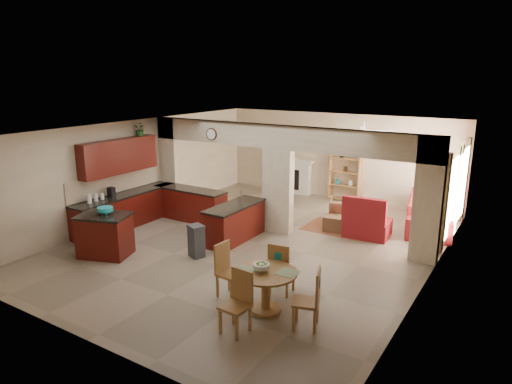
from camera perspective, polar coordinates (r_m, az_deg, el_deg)
The scene contains 39 objects.
floor at distance 11.28m, azimuth 0.17°, elevation -6.39°, with size 10.00×10.00×0.00m, color #817059.
ceiling at distance 10.61m, azimuth 0.18°, elevation 7.88°, with size 10.00×10.00×0.00m, color white.
wall_back at distance 15.24m, azimuth 10.20°, elevation 4.40°, with size 8.00×8.00×0.00m, color beige.
wall_front at distance 7.32m, azimuth -21.23°, elevation -7.61°, with size 8.00×8.00×0.00m, color beige.
wall_left at distance 13.36m, azimuth -14.56°, elevation 2.73°, with size 10.00×10.00×0.00m, color beige.
wall_right at distance 9.45m, azimuth 21.23°, elevation -2.65°, with size 10.00×10.00×0.00m, color beige.
partition_left_pier at distance 13.85m, azimuth -10.71°, elevation 3.35°, with size 0.60×0.25×2.80m, color beige.
partition_center_pier at distance 11.77m, azimuth 2.75°, elevation 0.11°, with size 0.80×0.25×2.20m, color beige.
partition_right_pier at distance 10.45m, azimuth 20.72°, elevation -1.01°, with size 0.60×0.25×2.80m, color beige.
partition_header at distance 11.50m, azimuth 2.83°, elevation 6.88°, with size 8.00×0.25×0.60m, color beige.
kitchen_counter at distance 12.90m, azimuth -12.82°, elevation -1.87°, with size 2.52×3.29×1.48m.
upper_cabinets at distance 12.61m, azimuth -16.77°, elevation 4.30°, with size 0.35×2.40×0.90m, color #3F0907.
peninsula at distance 11.35m, azimuth -2.71°, elevation -3.82°, with size 0.70×1.85×0.91m.
wall_clock at distance 12.48m, azimuth -5.60°, elevation 7.21°, with size 0.34×0.34×0.03m, color #493318.
rug at distance 12.54m, azimuth 9.97°, elevation -4.40°, with size 1.60×1.30×0.01m, color brown.
fireplace at distance 15.90m, azimuth 4.51°, elevation 2.12°, with size 1.60×0.35×1.20m.
shelving_unit at distance 15.05m, azimuth 11.09°, elevation 2.28°, with size 1.00×0.32×1.80m, color olive.
window_a at distance 11.70m, azimuth 23.24°, elevation -0.66°, with size 0.02×0.90×1.90m, color white.
window_b at distance 13.34m, azimuth 24.45°, elevation 0.98°, with size 0.02×0.90×1.90m, color white.
glazed_door at distance 12.56m, azimuth 23.82°, elevation -0.45°, with size 0.02×0.70×2.10m, color white.
drape_a_left at distance 11.13m, azimuth 22.53°, elevation -1.33°, with size 0.10×0.28×2.30m, color #46261C.
drape_a_right at distance 12.28m, azimuth 23.52°, elevation -0.01°, with size 0.10×0.28×2.30m, color #46261C.
drape_b_left at distance 12.77m, azimuth 23.88°, elevation 0.47°, with size 0.10×0.28×2.30m, color #46261C.
drape_b_right at distance 13.93m, azimuth 24.65°, elevation 1.49°, with size 0.10×0.28×2.30m, color #46261C.
ceiling_fan at distance 12.70m, azimuth 13.31°, elevation 7.52°, with size 1.00×1.00×0.10m, color white.
kitchen_island at distance 10.93m, azimuth -18.36°, elevation -5.14°, with size 1.33×1.13×0.97m.
teal_bowl at distance 10.79m, azimuth -18.32°, elevation -2.23°, with size 0.35×0.35×0.16m, color teal.
trash_can at distance 10.44m, azimuth -7.46°, elevation -6.26°, with size 0.33×0.28×0.69m, color #2A2A2C.
dining_table at distance 8.06m, azimuth 1.25°, elevation -11.50°, with size 1.09×1.09×0.74m.
fruit_bowl at distance 7.94m, azimuth 0.68°, elevation -9.35°, with size 0.29×0.29×0.15m, color #71A122.
sofa at distance 13.18m, azimuth 20.93°, elevation -2.36°, with size 1.11×2.84×0.83m, color maroon.
chaise at distance 12.05m, azimuth 13.76°, elevation -4.34°, with size 1.09×0.89×0.43m, color maroon.
armchair at distance 12.75m, azimuth 10.88°, elevation -2.45°, with size 0.77×0.79×0.72m, color maroon.
ottoman at distance 12.27m, azimuth 9.88°, elevation -3.85°, with size 0.55×0.55×0.40m, color maroon.
plant at distance 13.07m, azimuth -14.26°, elevation 7.64°, with size 0.34×0.29×0.37m, color #1A4813.
chair_north at distance 8.60m, azimuth 3.07°, elevation -9.34°, with size 0.47×0.47×1.02m.
chair_east at distance 7.59m, azimuth 6.92°, elevation -12.89°, with size 0.53×0.53×1.02m.
chair_south at distance 7.48m, azimuth -2.22°, elevation -13.20°, with size 0.45×0.45×1.02m.
chair_west at distance 8.59m, azimuth -3.70°, elevation -9.40°, with size 0.45×0.45×1.02m.
Camera 1 is at (5.58, -8.94, 4.05)m, focal length 32.00 mm.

